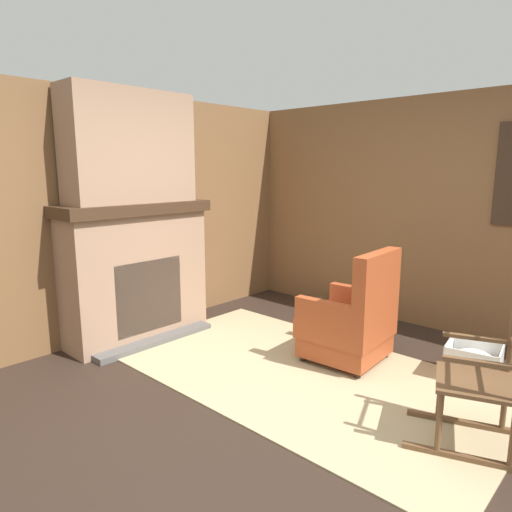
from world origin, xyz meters
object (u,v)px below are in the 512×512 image
object	(u,v)px
decorative_plate_on_mantel	(120,189)
armchair	(351,323)
firewood_stack	(325,307)
storage_case	(155,194)
rocking_chair	(483,384)
laundry_basket	(473,362)
oil_lamp_vase	(99,194)

from	to	relation	value
decorative_plate_on_mantel	armchair	bearing A→B (deg)	27.14
firewood_stack	storage_case	world-z (taller)	storage_case
rocking_chair	laundry_basket	xyz separation A→B (m)	(-0.34, 0.95, -0.27)
armchair	firewood_stack	xyz separation A→B (m)	(-0.98, 1.04, -0.29)
armchair	decorative_plate_on_mantel	xyz separation A→B (m)	(-2.02, -1.04, 1.17)
laundry_basket	decorative_plate_on_mantel	size ratio (longest dim) A/B	1.67
rocking_chair	firewood_stack	world-z (taller)	rocking_chair
armchair	oil_lamp_vase	xyz separation A→B (m)	(-2.00, -1.27, 1.13)
oil_lamp_vase	storage_case	bearing A→B (deg)	89.99
laundry_basket	oil_lamp_vase	size ratio (longest dim) A/B	1.66
armchair	rocking_chair	size ratio (longest dim) A/B	0.83
oil_lamp_vase	storage_case	size ratio (longest dim) A/B	1.34
firewood_stack	laundry_basket	xyz separation A→B (m)	(1.92, -0.66, 0.08)
laundry_basket	oil_lamp_vase	world-z (taller)	oil_lamp_vase
oil_lamp_vase	decorative_plate_on_mantel	bearing A→B (deg)	94.84
storage_case	decorative_plate_on_mantel	distance (m)	0.40
laundry_basket	oil_lamp_vase	bearing A→B (deg)	-150.75
rocking_chair	firewood_stack	distance (m)	2.80
armchair	laundry_basket	distance (m)	1.03
laundry_basket	armchair	bearing A→B (deg)	-158.24
firewood_stack	laundry_basket	world-z (taller)	laundry_basket
rocking_chair	laundry_basket	bearing A→B (deg)	-90.90
rocking_chair	firewood_stack	size ratio (longest dim) A/B	2.65
armchair	decorative_plate_on_mantel	world-z (taller)	decorative_plate_on_mantel
firewood_stack	decorative_plate_on_mantel	world-z (taller)	decorative_plate_on_mantel
firewood_stack	oil_lamp_vase	bearing A→B (deg)	-113.83
armchair	storage_case	size ratio (longest dim) A/B	5.02
armchair	firewood_stack	size ratio (longest dim) A/B	2.21
storage_case	decorative_plate_on_mantel	bearing A→B (deg)	-92.92
laundry_basket	storage_case	xyz separation A→B (m)	(-2.94, -1.02, 1.31)
firewood_stack	oil_lamp_vase	xyz separation A→B (m)	(-1.02, -2.31, 1.42)
laundry_basket	storage_case	size ratio (longest dim) A/B	2.23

